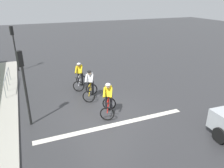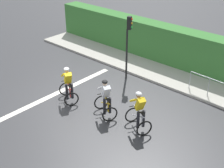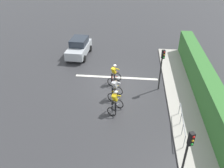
{
  "view_description": "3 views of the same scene",
  "coord_description": "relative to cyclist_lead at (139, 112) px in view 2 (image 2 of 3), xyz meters",
  "views": [
    {
      "loc": [
        -3.28,
        -8.62,
        5.36
      ],
      "look_at": [
        0.8,
        1.29,
        1.01
      ],
      "focal_mm": 34.93,
      "sensor_mm": 36.0,
      "label": 1
    },
    {
      "loc": [
        7.86,
        9.68,
        7.5
      ],
      "look_at": [
        -0.98,
        1.73,
        1.07
      ],
      "focal_mm": 49.36,
      "sensor_mm": 36.0,
      "label": 2
    },
    {
      "loc": [
        -1.38,
        16.1,
        9.89
      ],
      "look_at": [
        0.09,
        1.74,
        0.99
      ],
      "focal_mm": 37.15,
      "sensor_mm": 36.0,
      "label": 3
    }
  ],
  "objects": [
    {
      "name": "ground_plane",
      "position": [
        0.33,
        -3.74,
        -0.8
      ],
      "size": [
        80.0,
        80.0,
        0.0
      ],
      "primitive_type": "plane",
      "color": "#333335"
    },
    {
      "name": "sidewalk_kerb",
      "position": [
        -5.04,
        -1.74,
        -0.74
      ],
      "size": [
        2.8,
        18.59,
        0.12
      ],
      "primitive_type": "cube",
      "color": "#ADA89E",
      "rests_on": "ground"
    },
    {
      "name": "stone_wall_low",
      "position": [
        -5.94,
        -1.74,
        -0.49
      ],
      "size": [
        0.44,
        18.59,
        0.61
      ],
      "primitive_type": "cube",
      "color": "tan",
      "rests_on": "ground"
    },
    {
      "name": "hedge_wall",
      "position": [
        -6.24,
        -1.74,
        0.29
      ],
      "size": [
        1.1,
        18.59,
        2.18
      ],
      "primitive_type": "cube",
      "color": "#387533",
      "rests_on": "ground"
    },
    {
      "name": "road_marking_stop_line",
      "position": [
        0.33,
        -4.7,
        -0.79
      ],
      "size": [
        7.0,
        0.3,
        0.01
      ],
      "primitive_type": "cube",
      "color": "silver",
      "rests_on": "ground"
    },
    {
      "name": "cyclist_lead",
      "position": [
        0.0,
        0.0,
        0.0
      ],
      "size": [
        1.07,
        1.27,
        1.66
      ],
      "color": "black",
      "rests_on": "ground"
    },
    {
      "name": "cyclist_second",
      "position": [
        0.16,
        -1.63,
        0.0
      ],
      "size": [
        1.09,
        1.27,
        1.66
      ],
      "color": "black",
      "rests_on": "ground"
    },
    {
      "name": "cyclist_mid",
      "position": [
        0.42,
        -3.72,
        0.0
      ],
      "size": [
        1.1,
        1.27,
        1.66
      ],
      "color": "black",
      "rests_on": "ground"
    },
    {
      "name": "traffic_light_near_crossing",
      "position": [
        -3.14,
        -3.17,
        1.43
      ],
      "size": [
        0.26,
        0.3,
        3.34
      ],
      "color": "black",
      "rests_on": "ground"
    },
    {
      "name": "pedestrian_railing_kerbside",
      "position": [
        -4.14,
        1.4,
        -0.03
      ],
      "size": [
        0.21,
        3.04,
        1.03
      ],
      "color": "#999EA3",
      "rests_on": "ground"
    }
  ]
}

